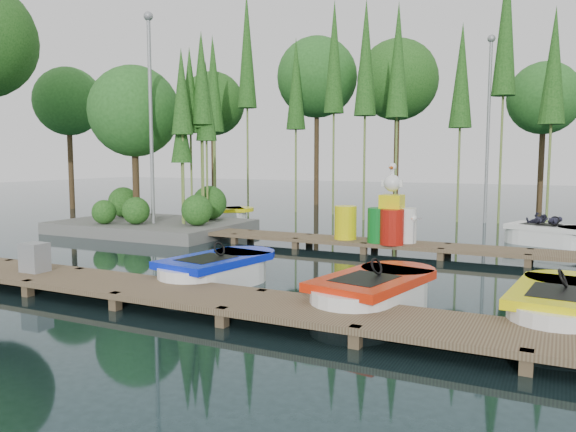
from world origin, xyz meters
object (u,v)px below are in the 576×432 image
at_px(boat_yellow_far, 217,215).
at_px(island, 148,140).
at_px(boat_red, 373,295).
at_px(yellow_barrel, 346,223).
at_px(utility_cabinet, 35,257).
at_px(drum_cluster, 392,220).
at_px(boat_blue, 216,272).

bearing_deg(boat_yellow_far, island, -125.43).
xyz_separation_m(boat_red, yellow_barrel, (-2.65, 5.79, 0.48)).
bearing_deg(utility_cabinet, yellow_barrel, 60.20).
height_order(island, drum_cluster, island).
xyz_separation_m(boat_yellow_far, yellow_barrel, (6.83, -3.83, 0.47)).
height_order(boat_red, drum_cluster, drum_cluster).
xyz_separation_m(boat_blue, utility_cabinet, (-3.24, -1.64, 0.31)).
bearing_deg(boat_blue, island, 147.62).
height_order(utility_cabinet, drum_cluster, drum_cluster).
height_order(boat_blue, yellow_barrel, yellow_barrel).
relative_size(boat_red, drum_cluster, 1.46).
bearing_deg(utility_cabinet, island, 114.80).
bearing_deg(boat_blue, utility_cabinet, -143.62).
height_order(boat_red, boat_yellow_far, boat_yellow_far).
bearing_deg(utility_cabinet, boat_red, 10.32).
relative_size(boat_blue, utility_cabinet, 5.23).
bearing_deg(drum_cluster, island, 173.98).
bearing_deg(boat_red, boat_blue, -175.43).
bearing_deg(boat_blue, yellow_barrel, 91.45).
bearing_deg(boat_blue, drum_cluster, 77.25).
distance_m(boat_blue, yellow_barrel, 5.44).
distance_m(yellow_barrel, drum_cluster, 1.39).
distance_m(island, boat_red, 12.53).
relative_size(island, yellow_barrel, 7.24).
bearing_deg(drum_cluster, utility_cabinet, -128.17).
distance_m(boat_blue, boat_yellow_far, 11.01).
height_order(island, utility_cabinet, island).
distance_m(utility_cabinet, yellow_barrel, 8.07).
height_order(boat_yellow_far, yellow_barrel, boat_yellow_far).
xyz_separation_m(boat_blue, drum_cluster, (2.13, 5.20, 0.65)).
bearing_deg(drum_cluster, boat_yellow_far, 154.08).
distance_m(boat_blue, drum_cluster, 5.66).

